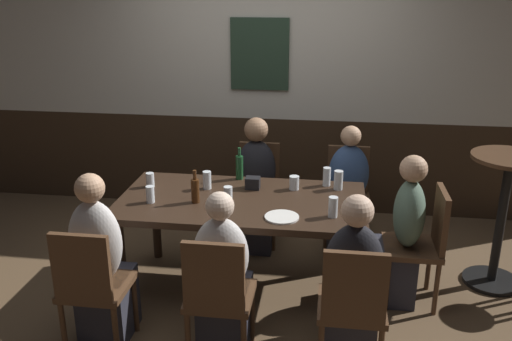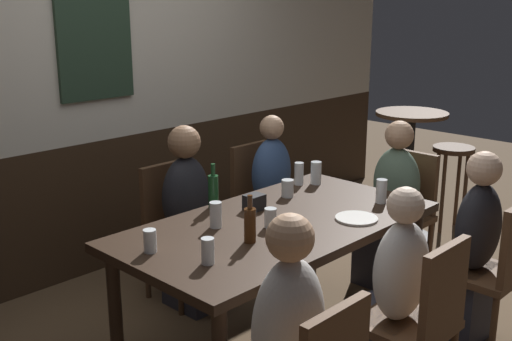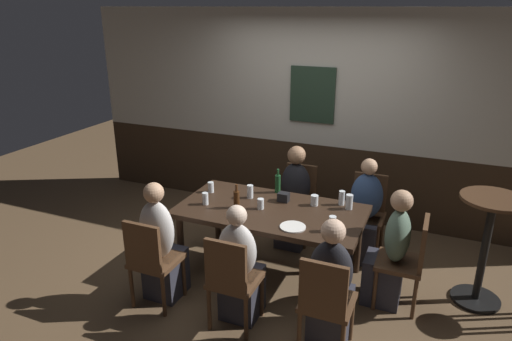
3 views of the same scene
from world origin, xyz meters
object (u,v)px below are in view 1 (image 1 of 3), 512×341
Objects in this scene: chair_right_far at (347,191)px; beer_bottle_brown at (195,190)px; person_head_east at (400,241)px; pint_glass_stout at (207,181)px; dining_table at (242,208)px; chair_left_near at (91,284)px; person_mid_far at (255,194)px; highball_clear at (150,195)px; chair_right_near at (352,303)px; pint_glass_pale at (150,181)px; tumbler_short at (333,208)px; beer_glass_tall at (228,194)px; chair_head_east at (423,240)px; chair_mid_far at (258,187)px; condiment_caddy at (253,183)px; beer_glass_half at (294,184)px; person_right_near at (352,292)px; pint_glass_amber at (338,181)px; plate_white_large at (282,217)px; person_mid_near at (223,285)px; side_bar_table at (502,211)px; tumbler_water at (327,177)px; person_right_far at (347,201)px; chair_mid_near at (218,293)px; beer_bottle_green at (239,167)px; person_left_near at (102,271)px.

chair_right_far is 3.59× the size of beer_bottle_brown.
person_head_east is 8.12× the size of pint_glass_stout.
dining_table is 1.21m from chair_left_near.
person_mid_far is 9.36× the size of highball_clear.
chair_right_near reaches higher than pint_glass_pale.
tumbler_short reaches higher than chair_right_far.
beer_glass_tall is at bearing -159.59° from dining_table.
person_mid_far is (-1.32, 0.73, -0.00)m from chair_head_east.
condiment_caddy is (0.05, -0.67, 0.29)m from chair_mid_far.
chair_head_east is 2.09m from pint_glass_pale.
beer_glass_half is 1.08m from highball_clear.
person_right_near is at bearing -29.29° from beer_bottle_brown.
person_mid_far reaches higher than dining_table.
pint_glass_amber is at bearing 38.55° from chair_left_near.
beer_bottle_brown is 2.23× the size of condiment_caddy.
person_mid_far is 4.96× the size of plate_white_large.
highball_clear reaches higher than plate_white_large.
pint_glass_pale is at bearing 145.80° from chair_right_near.
person_mid_near is 2.22m from side_bar_table.
person_mid_far is 1.21m from tumbler_short.
person_right_near is at bearing -84.81° from pint_glass_amber.
tumbler_water is (0.61, 0.37, 0.14)m from dining_table.
person_mid_near is 1.01m from condiment_caddy.
chair_mid_far is at bearing 164.09° from side_bar_table.
person_right_far is 1.72m from highball_clear.
condiment_caddy is at bearing 87.47° from chair_mid_near.
highball_clear is 0.98m from plate_white_large.
beer_bottle_brown reaches higher than plate_white_large.
tumbler_short is (1.40, -0.38, 0.01)m from pint_glass_pale.
person_mid_far is 7.83× the size of pint_glass_amber.
tumbler_short is 0.97× the size of pint_glass_amber.
condiment_caddy is at bearing -55.31° from beer_bottle_green.
plate_white_large is (-0.47, 0.60, 0.25)m from chair_right_near.
chair_right_far is at bearing 90.00° from person_right_far.
side_bar_table is (1.61, 0.63, -0.13)m from plate_white_large.
condiment_caddy is (0.84, 0.96, 0.29)m from person_left_near.
person_head_east is (1.15, 0.89, -0.02)m from chair_mid_near.
tumbler_water reaches higher than chair_left_near.
chair_mid_far is at bearing 145.87° from chair_head_east.
beer_glass_half is (1.16, 0.98, 0.29)m from person_left_near.
beer_glass_half is (0.37, -0.64, 0.29)m from chair_mid_far.
chair_right_near is 0.17m from person_right_near.
side_bar_table is at bearing 4.09° from pint_glass_pale.
person_right_far is at bearing 65.28° from plate_white_large.
chair_mid_far is 3.36× the size of beer_bottle_green.
tumbler_water is at bearing 14.19° from condiment_caddy.
person_right_far is at bearing 161.23° from side_bar_table.
chair_right_near is at bearing -35.28° from beer_bottle_brown.
pint_glass_stout is at bearing 135.66° from chair_right_near.
pint_glass_pale is (-0.74, 0.15, 0.12)m from dining_table.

